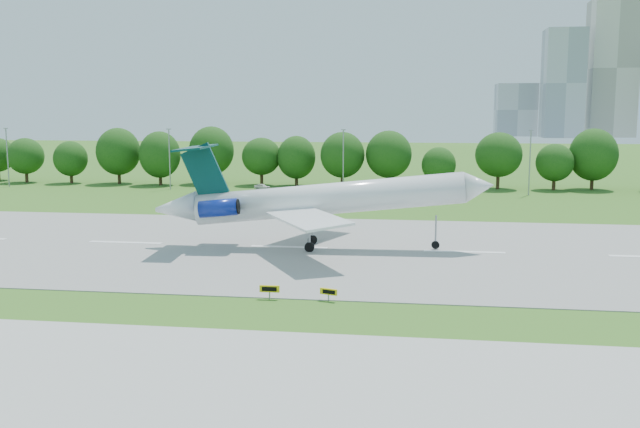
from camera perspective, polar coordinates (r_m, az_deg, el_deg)
The scene contains 11 objects.
ground at distance 57.35m, azimuth 12.87°, elevation -7.91°, with size 600.00×600.00×0.00m, color #345F19.
runway at distance 81.60m, azimuth 11.47°, elevation -3.01°, with size 400.00×45.00×0.08m, color gray.
taxiway at distance 40.44m, azimuth 14.99°, elevation -14.95°, with size 400.00×23.00×0.08m, color #ADADA8.
tree_line at distance 147.30m, azimuth 10.08°, elevation 4.43°, with size 288.40×8.40×10.40m.
light_poles at distance 137.26m, azimuth 9.17°, elevation 4.24°, with size 175.90×0.25×12.19m.
skyline at distance 457.98m, azimuth 21.74°, elevation 9.56°, with size 127.00×52.00×80.00m.
airliner at distance 81.34m, azimuth -0.65°, elevation 1.22°, with size 39.11×28.28×12.15m.
taxi_sign_left at distance 59.76m, azimuth 0.69°, elevation -6.25°, with size 1.51×0.62×1.07m.
taxi_sign_centre at distance 60.47m, azimuth -4.06°, elevation -6.01°, with size 1.70×0.24×1.19m.
service_vehicle_a at distance 142.96m, azimuth -9.21°, elevation 2.07°, with size 1.14×3.28×1.08m, color white.
service_vehicle_b at distance 143.99m, azimuth -4.64°, elevation 2.20°, with size 1.35×3.37×1.15m, color silver.
Camera 1 is at (-4.91, -54.91, 15.81)m, focal length 40.00 mm.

